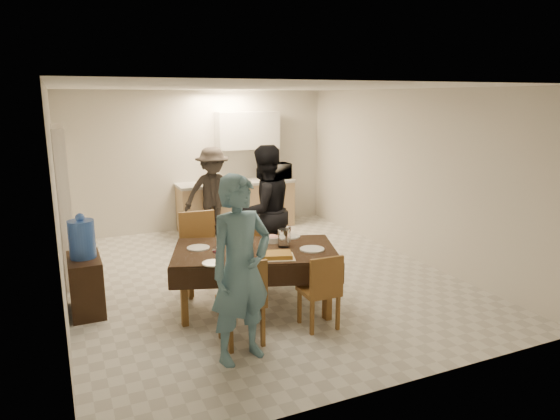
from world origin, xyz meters
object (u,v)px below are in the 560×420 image
at_px(wine_bottle, 249,235).
at_px(water_jug, 82,239).
at_px(person_far, 264,211).
at_px(person_kitchen, 213,193).
at_px(person_near, 241,270).
at_px(console, 86,285).
at_px(dining_table, 255,252).
at_px(water_pitcher, 284,238).
at_px(savoury_tart, 276,255).
at_px(microwave, 276,171).

bearing_deg(wine_bottle, water_jug, 159.81).
height_order(person_far, person_kitchen, person_far).
distance_m(wine_bottle, person_near, 1.21).
relative_size(console, person_kitchen, 0.44).
height_order(dining_table, wine_bottle, wine_bottle).
distance_m(person_near, person_far, 2.37).
distance_m(water_jug, water_pitcher, 2.33).
distance_m(water_jug, savoury_tart, 2.24).
distance_m(water_pitcher, savoury_tart, 0.42).
bearing_deg(dining_table, person_near, -99.12).
bearing_deg(console, wine_bottle, -20.19).
bearing_deg(person_kitchen, console, -132.99).
distance_m(savoury_tart, person_far, 1.51).
height_order(dining_table, console, dining_table).
xyz_separation_m(water_pitcher, person_kitchen, (0.09, 3.22, -0.03)).
distance_m(dining_table, savoury_tart, 0.40).
height_order(dining_table, water_pitcher, water_pitcher).
xyz_separation_m(console, person_far, (2.40, 0.34, 0.59)).
xyz_separation_m(wine_bottle, water_pitcher, (0.40, -0.10, -0.05)).
height_order(savoury_tart, person_kitchen, person_kitchen).
bearing_deg(savoury_tart, person_near, -134.13).
bearing_deg(person_kitchen, dining_table, -97.92).
distance_m(dining_table, person_far, 1.21).
distance_m(water_pitcher, person_kitchen, 3.22).
bearing_deg(person_kitchen, water_pitcher, -91.62).
bearing_deg(person_near, microwave, 48.20).
xyz_separation_m(console, person_kitchen, (2.29, 2.46, 0.48)).
distance_m(savoury_tart, microwave, 4.38).
bearing_deg(savoury_tart, water_pitcher, 52.85).
xyz_separation_m(console, savoury_tart, (1.95, -1.09, 0.43)).
height_order(savoury_tart, person_far, person_far).
xyz_separation_m(dining_table, person_near, (-0.55, -1.05, 0.20)).
relative_size(water_pitcher, savoury_tart, 0.52).
xyz_separation_m(microwave, person_kitchen, (-1.41, -0.45, -0.25)).
bearing_deg(microwave, dining_table, 62.94).
relative_size(console, water_jug, 1.63).
xyz_separation_m(wine_bottle, person_near, (-0.50, -1.10, 0.01)).
relative_size(dining_table, console, 2.96).
bearing_deg(wine_bottle, microwave, 61.99).
height_order(person_near, person_kitchen, person_near).
relative_size(microwave, person_kitchen, 0.33).
bearing_deg(water_jug, wine_bottle, -20.19).
height_order(wine_bottle, person_near, person_near).
relative_size(water_jug, savoury_tart, 1.07).
xyz_separation_m(water_jug, person_kitchen, (2.29, 2.46, -0.08)).
bearing_deg(water_jug, person_far, 8.01).
xyz_separation_m(water_pitcher, person_far, (0.20, 1.10, 0.08)).
bearing_deg(person_kitchen, microwave, 17.72).
height_order(water_jug, water_pitcher, water_jug).
relative_size(dining_table, microwave, 3.93).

